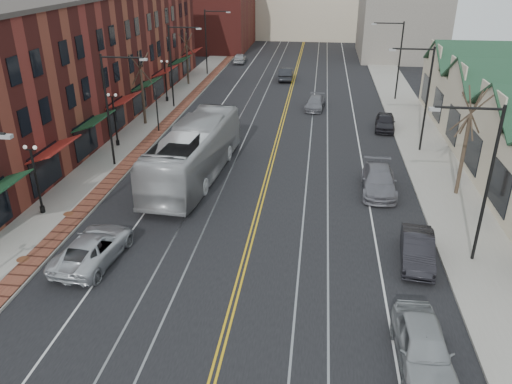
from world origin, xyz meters
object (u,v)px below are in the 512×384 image
(transit_bus, at_px, (195,152))
(parked_car_a, at_px, (423,347))
(parked_car_d, at_px, (385,122))
(parked_suv, at_px, (93,248))
(parked_car_c, at_px, (379,180))
(parked_car_b, at_px, (417,249))

(transit_bus, xyz_separation_m, parked_car_a, (12.70, -16.33, -1.07))
(parked_car_d, bearing_deg, transit_bus, -132.51)
(transit_bus, height_order, parked_car_a, transit_bus)
(transit_bus, relative_size, parked_suv, 2.53)
(parked_suv, height_order, parked_car_c, parked_car_c)
(transit_bus, xyz_separation_m, parked_car_c, (12.50, -0.72, -1.12))
(parked_car_a, relative_size, parked_car_d, 1.15)
(transit_bus, height_order, parked_suv, transit_bus)
(parked_suv, bearing_deg, parked_car_d, -120.50)
(parked_car_d, bearing_deg, parked_suv, -119.57)
(parked_car_b, relative_size, parked_car_d, 1.04)
(parked_suv, xyz_separation_m, parked_car_c, (15.11, 10.34, 0.03))
(transit_bus, bearing_deg, parked_car_b, 150.61)
(transit_bus, distance_m, parked_car_a, 20.71)
(parked_suv, distance_m, parked_car_a, 16.18)
(parked_car_c, distance_m, parked_car_d, 13.55)
(parked_car_a, bearing_deg, parked_car_c, 89.30)
(parked_suv, xyz_separation_m, parked_car_a, (15.30, -5.26, 0.08))
(transit_bus, relative_size, parked_car_c, 2.55)
(transit_bus, relative_size, parked_car_b, 3.09)
(parked_car_a, distance_m, parked_car_c, 15.61)
(parked_car_a, height_order, parked_car_d, parked_car_a)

